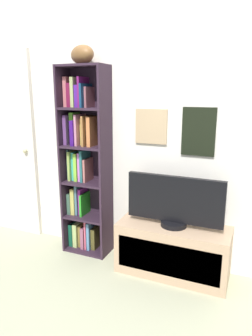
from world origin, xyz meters
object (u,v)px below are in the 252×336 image
Objects in this scene: television at (175,202)px; door at (5,145)px; bookshelf at (84,164)px; tv_stand at (173,250)px; football at (82,55)px.

door reaches higher than television.
door reaches higher than bookshelf.
bookshelf is 1.88× the size of tv_stand.
television is 0.41× the size of door.
television is at bearing 90.00° from tv_stand.
football is 1.86m from tv_stand.
bookshelf is 0.95m from television.
bookshelf is at bearing 143.49° from football.
television reaches higher than tv_stand.
tv_stand is 2.11m from door.
bookshelf is 6.08× the size of football.
door is at bearing 175.09° from tv_stand.
football is 1.49m from television.
tv_stand is at bearing -4.91° from door.
tv_stand is 1.17× the size of television.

